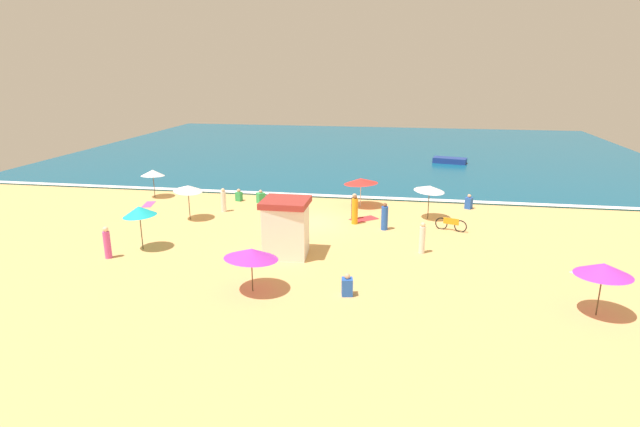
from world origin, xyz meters
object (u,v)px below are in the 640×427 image
beach_umbrella_1 (604,269)px  beachgoer_6 (354,207)px  lifeguard_cabana (286,227)px  beach_umbrella_2 (429,188)px  beachgoer_0 (261,198)px  beachgoer_3 (355,210)px  beach_umbrella_6 (251,254)px  parked_bicycle (451,224)px  beachgoer_9 (347,286)px  beachgoer_1 (107,243)px  beachgoer_4 (385,217)px  beachgoer_7 (239,196)px  beach_umbrella_4 (139,211)px  beach_umbrella_5 (153,173)px  small_boat_0 (450,160)px  beachgoer_5 (223,201)px  beach_umbrella_3 (188,188)px  beach_umbrella_0 (361,181)px  beachgoer_8 (469,202)px  beachgoer_2 (422,238)px

beach_umbrella_1 → beachgoer_6: (-10.34, 10.98, -1.10)m
lifeguard_cabana → beach_umbrella_2: bearing=46.6°
beachgoer_0 → beachgoer_3: 7.79m
beach_umbrella_2 → beach_umbrella_6: bearing=-122.4°
beach_umbrella_2 → beachgoer_6: size_ratio=1.60×
parked_bicycle → beachgoer_9: 10.65m
beachgoer_3 → beachgoer_9: beachgoer_3 is taller
beachgoer_1 → beachgoer_4: 14.75m
beachgoer_7 → beachgoer_9: bearing=-56.3°
beach_umbrella_4 → parked_bicycle: size_ratio=1.35×
beach_umbrella_5 → beach_umbrella_6: size_ratio=0.65×
beachgoer_6 → small_boat_0: 21.02m
beach_umbrella_1 → beachgoer_7: 23.42m
beach_umbrella_2 → beach_umbrella_5: 19.25m
beachgoer_6 → lifeguard_cabana: bearing=-111.5°
beachgoer_5 → beach_umbrella_3: bearing=-124.9°
beach_umbrella_0 → beach_umbrella_5: size_ratio=1.40×
beach_umbrella_4 → beachgoer_6: bearing=35.4°
beach_umbrella_3 → beachgoer_8: beach_umbrella_3 is taller
parked_bicycle → beachgoer_2: bearing=-113.3°
beach_umbrella_3 → beachgoer_2: 14.36m
beach_umbrella_1 → beachgoer_9: bearing=179.2°
beachgoer_1 → beachgoer_2: bearing=12.3°
lifeguard_cabana → beachgoer_3: 6.44m
beach_umbrella_3 → beachgoer_7: bearing=72.6°
beach_umbrella_5 → beachgoer_7: 6.43m
beachgoer_4 → beachgoer_9: beachgoer_4 is taller
beachgoer_7 → beachgoer_9: size_ratio=0.90×
beach_umbrella_4 → beachgoer_4: size_ratio=1.46×
small_boat_0 → beachgoer_5: bearing=-128.6°
beachgoer_3 → beachgoer_8: beachgoer_3 is taller
beach_umbrella_4 → beachgoer_2: size_ratio=1.45×
beach_umbrella_0 → beachgoer_3: (0.03, -3.94, -0.93)m
beach_umbrella_1 → beachgoer_6: 15.12m
beachgoer_6 → beachgoer_8: bearing=26.7°
parked_bicycle → beachgoer_2: 4.36m
beach_umbrella_6 → small_boat_0: beach_umbrella_6 is taller
beach_umbrella_3 → beachgoer_3: beach_umbrella_3 is taller
lifeguard_cabana → beachgoer_7: lifeguard_cabana is taller
beach_umbrella_6 → beachgoer_1: bearing=163.0°
beachgoer_8 → beachgoer_1: bearing=-146.3°
beach_umbrella_1 → beachgoer_5: (-18.82, 11.20, -1.13)m
beach_umbrella_5 → parked_bicycle: size_ratio=1.18×
beachgoer_5 → beachgoer_6: bearing=-1.5°
beach_umbrella_2 → parked_bicycle: size_ratio=1.48×
parked_bicycle → beachgoer_2: size_ratio=1.08×
parked_bicycle → beachgoer_7: bearing=162.8°
beach_umbrella_5 → beachgoer_7: beach_umbrella_5 is taller
beach_umbrella_2 → beachgoer_8: (2.72, 2.85, -1.50)m
beach_umbrella_6 → lifeguard_cabana: bearing=84.6°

